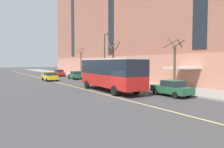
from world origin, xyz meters
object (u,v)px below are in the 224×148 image
(parked_car_red_2, at_px, (96,78))
(street_tree_far_downtown, at_px, (81,62))
(parked_car_red_3, at_px, (120,81))
(taxi_cab, at_px, (50,76))
(city_bus, at_px, (110,73))
(street_tree_far_uptown, at_px, (113,61))
(parked_car_red_0, at_px, (59,73))
(parked_car_green_7, at_px, (76,75))
(parked_car_green_1, at_px, (172,88))
(street_lamp, at_px, (105,53))
(street_tree_mid_block, at_px, (175,62))
(fire_hydrant, at_px, (114,80))

(parked_car_red_2, bearing_deg, street_tree_far_downtown, 75.95)
(parked_car_red_3, bearing_deg, taxi_cab, 110.63)
(city_bus, xyz_separation_m, street_tree_far_uptown, (6.98, 10.51, 1.31))
(parked_car_red_0, xyz_separation_m, parked_car_green_7, (-0.03, -10.41, 0.00))
(parked_car_green_1, relative_size, parked_car_red_3, 0.89)
(parked_car_green_7, bearing_deg, parked_car_red_3, -89.66)
(city_bus, height_order, street_lamp, street_lamp)
(parked_car_red_3, distance_m, street_tree_far_uptown, 8.48)
(parked_car_red_0, relative_size, parked_car_green_1, 0.99)
(taxi_cab, xyz_separation_m, street_tree_far_downtown, (8.83, 6.54, 2.56))
(parked_car_green_7, bearing_deg, street_tree_mid_block, -80.55)
(parked_car_red_3, xyz_separation_m, street_tree_far_uptown, (3.47, 7.27, 2.65))
(street_lamp, relative_size, fire_hydrant, 10.77)
(city_bus, xyz_separation_m, parked_car_red_2, (3.52, 10.35, -1.35))
(taxi_cab, relative_size, fire_hydrant, 6.59)
(city_bus, relative_size, parked_car_red_3, 2.25)
(parked_car_red_2, distance_m, fire_hydrant, 3.33)
(street_tree_mid_block, bearing_deg, street_lamp, 97.56)
(parked_car_green_1, height_order, street_tree_far_downtown, street_tree_far_downtown)
(street_tree_far_downtown, bearing_deg, parked_car_red_3, -99.40)
(street_tree_far_uptown, xyz_separation_m, street_lamp, (-1.73, -0.27, 1.39))
(parked_car_red_0, bearing_deg, street_tree_far_downtown, -54.07)
(parked_car_green_1, distance_m, street_tree_far_uptown, 17.21)
(parked_car_green_1, height_order, street_tree_mid_block, street_tree_mid_block)
(parked_car_green_1, bearing_deg, fire_hydrant, 82.26)
(parked_car_red_0, height_order, street_tree_far_uptown, street_tree_far_uptown)
(parked_car_red_3, bearing_deg, parked_car_green_1, -91.27)
(city_bus, height_order, street_tree_far_uptown, street_tree_far_uptown)
(fire_hydrant, bearing_deg, city_bus, -124.60)
(taxi_cab, relative_size, street_tree_far_downtown, 0.73)
(taxi_cab, height_order, street_lamp, street_lamp)
(city_bus, relative_size, taxi_cab, 2.29)
(parked_car_green_1, height_order, parked_car_red_3, same)
(city_bus, distance_m, taxi_cab, 17.69)
(parked_car_red_2, relative_size, street_tree_far_downtown, 0.66)
(parked_car_red_2, relative_size, parked_car_red_3, 0.90)
(parked_car_red_3, relative_size, fire_hydrant, 6.70)
(street_tree_far_uptown, height_order, street_tree_far_downtown, street_tree_far_uptown)
(parked_car_red_0, xyz_separation_m, fire_hydrant, (1.69, -21.46, -0.29))
(parked_car_red_3, distance_m, street_lamp, 8.27)
(street_tree_far_downtown, distance_m, fire_hydrant, 16.96)
(parked_car_red_3, height_order, taxi_cab, same)
(taxi_cab, height_order, street_tree_mid_block, street_tree_mid_block)
(city_bus, bearing_deg, fire_hydrant, 55.40)
(taxi_cab, xyz_separation_m, street_tree_far_uptown, (8.85, -7.03, 2.65))
(city_bus, relative_size, street_tree_far_uptown, 1.60)
(taxi_cab, bearing_deg, parked_car_green_7, 10.26)
(parked_car_red_0, height_order, parked_car_red_3, same)
(city_bus, height_order, parked_car_green_1, city_bus)
(taxi_cab, xyz_separation_m, street_lamp, (7.12, -7.30, 4.05))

